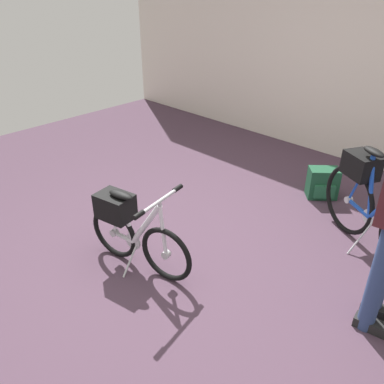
% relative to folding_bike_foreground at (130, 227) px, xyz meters
% --- Properties ---
extents(ground_plane, '(7.88, 7.88, 0.00)m').
position_rel_folding_bike_foreground_xyz_m(ground_plane, '(0.30, 0.23, -0.35)').
color(ground_plane, '#473342').
extents(back_wall, '(7.88, 0.10, 2.71)m').
position_rel_folding_bike_foreground_xyz_m(back_wall, '(0.30, 3.20, 1.01)').
color(back_wall, silver).
rests_on(back_wall, ground_plane).
extents(folding_bike_foreground, '(0.97, 0.53, 0.70)m').
position_rel_folding_bike_foreground_xyz_m(folding_bike_foreground, '(0.00, 0.00, 0.00)').
color(folding_bike_foreground, black).
rests_on(folding_bike_foreground, ground_plane).
extents(backpack_on_floor, '(0.35, 0.34, 0.32)m').
position_rel_folding_bike_foreground_xyz_m(backpack_on_floor, '(0.55, 2.05, -0.19)').
color(backpack_on_floor, '#19472D').
rests_on(backpack_on_floor, ground_plane).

